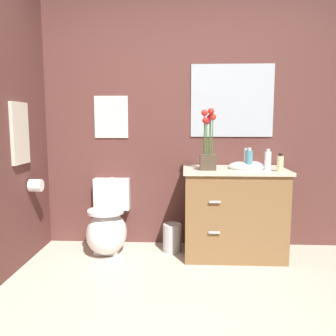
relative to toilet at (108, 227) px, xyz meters
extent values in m
cube|color=brown|center=(0.97, 0.30, 1.01)|extent=(4.49, 0.05, 2.50)
ellipsoid|color=white|center=(0.00, -0.05, -0.04)|extent=(0.38, 0.48, 0.40)
cube|color=white|center=(0.00, 0.00, -0.15)|extent=(0.22, 0.26, 0.18)
cube|color=white|center=(0.00, 0.24, 0.28)|extent=(0.36, 0.13, 0.32)
cylinder|color=white|center=(0.00, -0.07, 0.17)|extent=(0.34, 0.34, 0.03)
cylinder|color=#B7B7BC|center=(0.00, 0.24, 0.44)|extent=(0.04, 0.04, 0.02)
cube|color=brown|center=(1.19, -0.03, 0.15)|extent=(0.90, 0.52, 0.79)
cube|color=beige|center=(1.19, -0.03, 0.56)|extent=(0.94, 0.56, 0.03)
ellipsoid|color=white|center=(1.31, -0.03, 0.60)|extent=(0.36, 0.26, 0.10)
cylinder|color=#B7B7BC|center=(1.31, 0.13, 0.67)|extent=(0.02, 0.02, 0.18)
cube|color=#B7B7BC|center=(0.99, -0.30, 0.33)|extent=(0.10, 0.02, 0.02)
cube|color=#B7B7BC|center=(0.99, -0.30, 0.06)|extent=(0.10, 0.02, 0.02)
cube|color=#4C3D2D|center=(0.94, -0.12, 0.65)|extent=(0.14, 0.14, 0.14)
cylinder|color=#386B2D|center=(0.98, -0.13, 0.88)|extent=(0.01, 0.01, 0.33)
sphere|color=red|center=(0.98, -0.13, 1.04)|extent=(0.06, 0.06, 0.06)
cylinder|color=#386B2D|center=(0.96, -0.11, 0.88)|extent=(0.01, 0.01, 0.32)
sphere|color=#E01E51|center=(0.96, -0.11, 1.04)|extent=(0.06, 0.06, 0.06)
cylinder|color=#386B2D|center=(0.93, -0.11, 0.86)|extent=(0.01, 0.01, 0.29)
sphere|color=#E01E51|center=(0.93, -0.11, 1.01)|extent=(0.06, 0.06, 0.06)
cylinder|color=#386B2D|center=(0.91, -0.11, 0.90)|extent=(0.01, 0.01, 0.36)
sphere|color=red|center=(0.91, -0.11, 1.08)|extent=(0.06, 0.06, 0.06)
cylinder|color=#386B2D|center=(0.91, -0.14, 0.87)|extent=(0.01, 0.01, 0.30)
sphere|color=red|center=(0.91, -0.14, 1.01)|extent=(0.06, 0.06, 0.06)
cylinder|color=#386B2D|center=(0.96, -0.14, 0.91)|extent=(0.01, 0.01, 0.37)
sphere|color=red|center=(0.96, -0.14, 1.09)|extent=(0.06, 0.06, 0.06)
cylinder|color=white|center=(1.47, -0.13, 0.66)|extent=(0.06, 0.06, 0.16)
cylinder|color=silver|center=(1.47, -0.13, 0.75)|extent=(0.03, 0.03, 0.02)
cylinder|color=teal|center=(1.31, -0.10, 0.66)|extent=(0.07, 0.07, 0.17)
cylinder|color=#B7B7BC|center=(1.31, -0.10, 0.76)|extent=(0.04, 0.04, 0.02)
cylinder|color=beige|center=(1.55, -0.21, 0.65)|extent=(0.06, 0.06, 0.13)
cylinder|color=black|center=(1.55, -0.21, 0.72)|extent=(0.03, 0.03, 0.02)
cylinder|color=#B7B7BC|center=(0.62, 0.04, -0.11)|extent=(0.18, 0.18, 0.26)
torus|color=#B7B7BC|center=(0.62, 0.04, 0.02)|extent=(0.18, 0.18, 0.01)
cube|color=silver|center=(0.00, 0.27, 1.05)|extent=(0.34, 0.01, 0.42)
cube|color=#B2BCC6|center=(1.19, 0.27, 1.21)|extent=(0.80, 0.01, 0.70)
cube|color=beige|center=(-0.65, -0.33, 0.91)|extent=(0.03, 0.28, 0.52)
cylinder|color=white|center=(-0.60, -0.20, 0.44)|extent=(0.11, 0.11, 0.11)
camera|label=1|loc=(0.74, -3.22, 1.00)|focal=37.39mm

